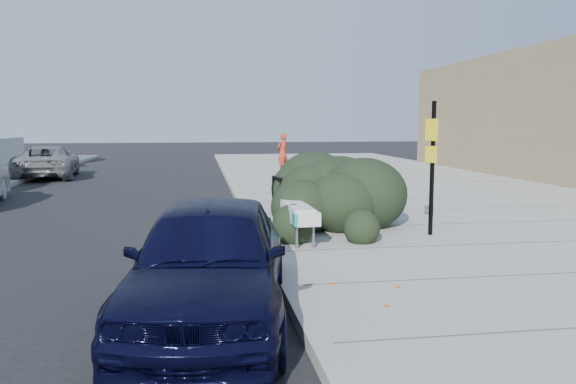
# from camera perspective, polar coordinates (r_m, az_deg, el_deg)

# --- Properties ---
(ground) EXTENTS (120.00, 120.00, 0.00)m
(ground) POSITION_cam_1_polar(r_m,az_deg,el_deg) (9.46, -1.81, -6.97)
(ground) COLOR black
(ground) RESTS_ON ground
(sidewalk_near) EXTENTS (11.20, 50.00, 0.15)m
(sidewalk_near) POSITION_cam_1_polar(r_m,az_deg,el_deg) (15.79, 16.39, -1.34)
(sidewalk_near) COLOR gray
(sidewalk_near) RESTS_ON ground
(curb_near) EXTENTS (0.22, 50.00, 0.17)m
(curb_near) POSITION_cam_1_polar(r_m,az_deg,el_deg) (14.33, -4.31, -1.86)
(curb_near) COLOR #9E9E99
(curb_near) RESTS_ON ground
(bench) EXTENTS (0.50, 2.22, 0.66)m
(bench) POSITION_cam_1_polar(r_m,az_deg,el_deg) (10.39, 0.76, -1.92)
(bench) COLOR gray
(bench) RESTS_ON sidewalk_near
(bike_rack) EXTENTS (0.16, 0.63, 0.93)m
(bike_rack) POSITION_cam_1_polar(r_m,az_deg,el_deg) (12.83, -1.12, -0.05)
(bike_rack) COLOR black
(bike_rack) RESTS_ON sidewalk_near
(sign_post) EXTENTS (0.15, 0.28, 2.55)m
(sign_post) POSITION_cam_1_polar(r_m,az_deg,el_deg) (10.98, 14.41, 3.21)
(sign_post) COLOR black
(sign_post) RESTS_ON sidewalk_near
(hedge) EXTENTS (2.39, 4.51, 1.66)m
(hedge) POSITION_cam_1_polar(r_m,az_deg,el_deg) (12.06, 3.72, 0.76)
(hedge) COLOR black
(hedge) RESTS_ON sidewalk_near
(sedan_navy) EXTENTS (2.25, 4.44, 1.45)m
(sedan_navy) POSITION_cam_1_polar(r_m,az_deg,el_deg) (6.56, -7.89, -6.81)
(sedan_navy) COLOR black
(sedan_navy) RESTS_ON ground
(suv_silver) EXTENTS (2.80, 5.10, 1.35)m
(suv_silver) POSITION_cam_1_polar(r_m,az_deg,el_deg) (25.71, -23.26, 2.83)
(suv_silver) COLOR gray
(suv_silver) RESTS_ON ground
(pedestrian) EXTENTS (0.75, 0.71, 1.71)m
(pedestrian) POSITION_cam_1_polar(r_m,az_deg,el_deg) (24.59, -0.54, 4.01)
(pedestrian) COLOR #A03123
(pedestrian) RESTS_ON sidewalk_near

